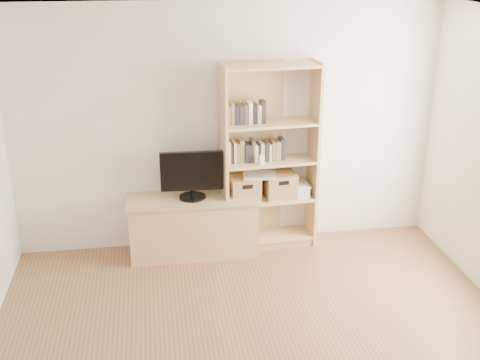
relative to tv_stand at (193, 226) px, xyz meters
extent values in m
cube|color=silver|center=(0.41, 0.25, 1.00)|extent=(4.50, 0.02, 2.60)
cube|color=white|center=(0.41, -2.25, 2.30)|extent=(4.50, 5.00, 0.01)
cube|color=tan|center=(0.00, 0.00, 0.00)|extent=(1.33, 0.51, 0.61)
cube|color=tan|center=(0.83, 0.07, 0.70)|extent=(1.03, 0.42, 2.01)
cube|color=black|center=(0.00, 0.00, 0.58)|extent=(0.64, 0.08, 0.50)
cube|color=#B4AD9A|center=(0.82, 0.09, 0.78)|extent=(0.78, 0.22, 0.21)
cube|color=#B4AD9A|center=(0.60, 0.08, 1.19)|extent=(0.36, 0.14, 0.19)
cube|color=white|center=(0.72, -0.05, 0.73)|extent=(0.05, 0.04, 0.10)
cube|color=olive|center=(0.56, 0.05, 0.38)|extent=(0.33, 0.28, 0.25)
cube|color=olive|center=(0.95, 0.07, 0.39)|extent=(0.35, 0.29, 0.27)
cube|color=silver|center=(0.72, 0.05, 0.52)|extent=(0.37, 0.28, 0.03)
cube|color=beige|center=(1.17, 0.09, 0.31)|extent=(0.19, 0.26, 0.12)
camera|label=1|loc=(-0.38, -5.78, 2.78)|focal=45.00mm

